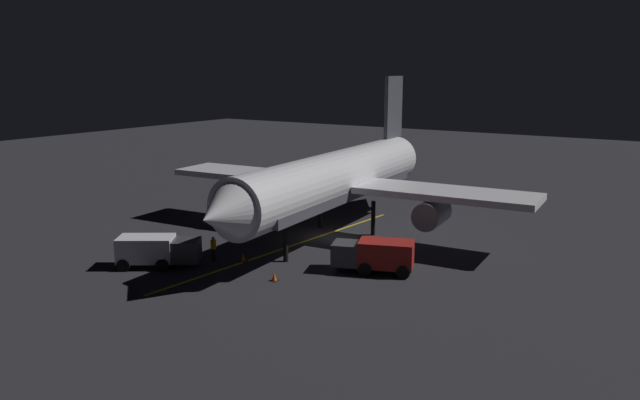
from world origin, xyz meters
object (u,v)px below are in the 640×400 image
at_px(traffic_cone_near_left, 387,258).
at_px(traffic_cone_under_wing, 155,252).
at_px(baggage_truck, 156,251).
at_px(traffic_cone_near_right, 274,277).
at_px(catering_truck, 376,256).
at_px(traffic_cone_far, 243,258).
at_px(airliner, 337,179).
at_px(ground_crew_worker, 213,248).

xyz_separation_m(traffic_cone_near_left, traffic_cone_under_wing, (15.22, 7.90, 0.00)).
xyz_separation_m(baggage_truck, traffic_cone_near_right, (-8.64, -2.11, -0.89)).
bearing_deg(traffic_cone_under_wing, traffic_cone_near_left, -152.57).
xyz_separation_m(catering_truck, traffic_cone_far, (9.14, 2.98, -0.90)).
bearing_deg(airliner, baggage_truck, 65.22).
bearing_deg(traffic_cone_far, traffic_cone_near_left, -147.45).
bearing_deg(ground_crew_worker, traffic_cone_near_left, -148.60).
height_order(catering_truck, traffic_cone_far, catering_truck).
bearing_deg(baggage_truck, traffic_cone_near_left, -142.90).
height_order(ground_crew_worker, traffic_cone_far, ground_crew_worker).
bearing_deg(traffic_cone_far, ground_crew_worker, 25.96).
height_order(baggage_truck, traffic_cone_far, baggage_truck).
distance_m(airliner, baggage_truck, 15.54).
xyz_separation_m(catering_truck, traffic_cone_near_left, (0.43, -2.57, -0.90)).
distance_m(baggage_truck, catering_truck, 15.23).
relative_size(baggage_truck, ground_crew_worker, 3.32).
relative_size(traffic_cone_near_right, traffic_cone_far, 1.00).
relative_size(traffic_cone_near_right, traffic_cone_under_wing, 1.00).
distance_m(traffic_cone_near_left, traffic_cone_under_wing, 17.15).
height_order(airliner, catering_truck, airliner).
distance_m(catering_truck, ground_crew_worker, 11.77).
relative_size(baggage_truck, catering_truck, 1.00).
bearing_deg(traffic_cone_far, traffic_cone_under_wing, 19.79).
bearing_deg(traffic_cone_near_left, ground_crew_worker, 31.40).
relative_size(ground_crew_worker, traffic_cone_far, 3.16).
xyz_separation_m(baggage_truck, ground_crew_worker, (-2.31, -3.30, -0.26)).
distance_m(traffic_cone_near_right, traffic_cone_under_wing, 10.90).
relative_size(airliner, traffic_cone_near_left, 61.85).
xyz_separation_m(traffic_cone_near_left, traffic_cone_near_right, (4.32, 7.70, 0.00)).
relative_size(baggage_truck, traffic_cone_far, 10.50).
relative_size(airliner, catering_truck, 5.87).
height_order(baggage_truck, traffic_cone_under_wing, baggage_truck).
bearing_deg(airliner, ground_crew_worker, 68.88).
xyz_separation_m(baggage_truck, traffic_cone_near_left, (-12.97, -9.81, -0.89)).
bearing_deg(airliner, traffic_cone_near_right, 101.25).
bearing_deg(traffic_cone_under_wing, baggage_truck, 139.75).
relative_size(catering_truck, traffic_cone_far, 10.54).
bearing_deg(baggage_truck, ground_crew_worker, -124.97).
bearing_deg(baggage_truck, catering_truck, -151.63).
bearing_deg(traffic_cone_near_right, catering_truck, -132.86).
relative_size(traffic_cone_near_left, traffic_cone_near_right, 1.00).
xyz_separation_m(airliner, traffic_cone_under_wing, (8.59, 11.81, -4.51)).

